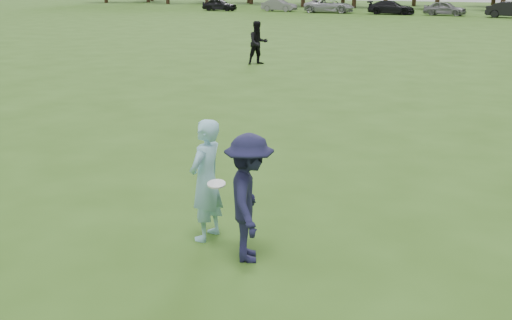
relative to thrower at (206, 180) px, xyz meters
The scene contains 11 objects.
ground 1.54m from the thrower, 21.79° to the right, with size 200.00×200.00×0.00m, color #305116.
thrower is the anchor object (origin of this frame).
defender 0.98m from the thrower, 22.03° to the right, with size 1.20×0.69×1.85m, color #191938.
player_far_a 19.50m from the thrower, 112.78° to the left, with size 0.96×0.75×1.98m, color black.
car_a 66.28m from the thrower, 118.43° to the left, with size 1.70×4.21×1.44m, color black.
car_b 64.96m from the thrower, 112.17° to the left, with size 1.45×4.17×1.37m, color slate.
car_c 62.51m from the thrower, 106.86° to the left, with size 2.62×5.68×1.58m, color #A3A3A8.
car_d 60.70m from the thrower, 100.45° to the left, with size 2.06×5.06×1.47m, color black.
car_e 60.35m from the thrower, 95.11° to the left, with size 1.76×4.37×1.49m, color slate.
car_f 59.01m from the thrower, 88.86° to the left, with size 1.66×4.75×1.56m, color black.
disc_in_play 0.41m from the thrower, 38.14° to the right, with size 0.31×0.30×0.08m.
Camera 1 is at (3.22, -6.98, 3.89)m, focal length 42.00 mm.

